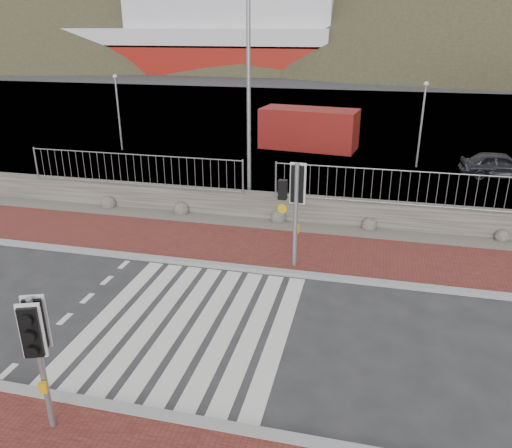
% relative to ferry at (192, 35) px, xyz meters
% --- Properties ---
extents(ground, '(220.00, 220.00, 0.00)m').
position_rel_ferry_xyz_m(ground, '(24.65, -67.90, -5.36)').
color(ground, '#28282B').
rests_on(ground, ground).
extents(sidewalk_far, '(40.00, 3.00, 0.08)m').
position_rel_ferry_xyz_m(sidewalk_far, '(24.65, -63.40, -5.32)').
color(sidewalk_far, brown).
rests_on(sidewalk_far, ground).
extents(kerb_near, '(40.00, 0.25, 0.12)m').
position_rel_ferry_xyz_m(kerb_near, '(24.65, -70.90, -5.31)').
color(kerb_near, gray).
rests_on(kerb_near, ground).
extents(kerb_far, '(40.00, 0.25, 0.12)m').
position_rel_ferry_xyz_m(kerb_far, '(24.65, -64.90, -5.31)').
color(kerb_far, gray).
rests_on(kerb_far, ground).
extents(zebra_crossing, '(4.62, 5.60, 0.01)m').
position_rel_ferry_xyz_m(zebra_crossing, '(24.65, -67.90, -5.36)').
color(zebra_crossing, silver).
rests_on(zebra_crossing, ground).
extents(gravel_strip, '(40.00, 1.50, 0.06)m').
position_rel_ferry_xyz_m(gravel_strip, '(24.65, -61.40, -5.33)').
color(gravel_strip, '#59544C').
rests_on(gravel_strip, ground).
extents(stone_wall, '(40.00, 0.60, 0.90)m').
position_rel_ferry_xyz_m(stone_wall, '(24.65, -60.60, -4.91)').
color(stone_wall, '#464239').
rests_on(stone_wall, ground).
extents(railing, '(18.07, 0.07, 1.22)m').
position_rel_ferry_xyz_m(railing, '(24.65, -60.75, -3.54)').
color(railing, gray).
rests_on(railing, stone_wall).
extents(quay, '(120.00, 40.00, 0.50)m').
position_rel_ferry_xyz_m(quay, '(24.65, -40.00, -5.36)').
color(quay, '#4C4C4F').
rests_on(quay, ground).
extents(water, '(220.00, 50.00, 0.05)m').
position_rel_ferry_xyz_m(water, '(24.65, -5.00, -5.36)').
color(water, '#3F4C54').
rests_on(water, ground).
extents(ferry, '(50.00, 16.00, 20.00)m').
position_rel_ferry_xyz_m(ferry, '(0.00, 0.00, 0.00)').
color(ferry, maroon).
rests_on(ferry, ground).
extents(hills_backdrop, '(254.00, 90.00, 100.00)m').
position_rel_ferry_xyz_m(hills_backdrop, '(31.40, 20.00, -28.42)').
color(hills_backdrop, '#2B2F1C').
rests_on(hills_backdrop, ground).
extents(traffic_signal_near, '(0.42, 0.34, 2.59)m').
position_rel_ferry_xyz_m(traffic_signal_near, '(23.48, -71.55, -3.49)').
color(traffic_signal_near, gray).
rests_on(traffic_signal_near, ground).
extents(traffic_signal_far, '(0.74, 0.29, 3.10)m').
position_rel_ferry_xyz_m(traffic_signal_far, '(26.50, -64.41, -3.11)').
color(traffic_signal_far, gray).
rests_on(traffic_signal_far, ground).
extents(streetlight, '(1.74, 0.64, 8.34)m').
position_rel_ferry_xyz_m(streetlight, '(24.18, -59.76, -0.67)').
color(streetlight, gray).
rests_on(streetlight, ground).
extents(shipping_container, '(5.61, 2.92, 2.23)m').
position_rel_ferry_xyz_m(shipping_container, '(24.85, -49.15, -4.24)').
color(shipping_container, maroon).
rests_on(shipping_container, ground).
extents(car_a, '(3.52, 1.51, 1.18)m').
position_rel_ferry_xyz_m(car_a, '(34.22, -53.05, -4.77)').
color(car_a, black).
rests_on(car_a, ground).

